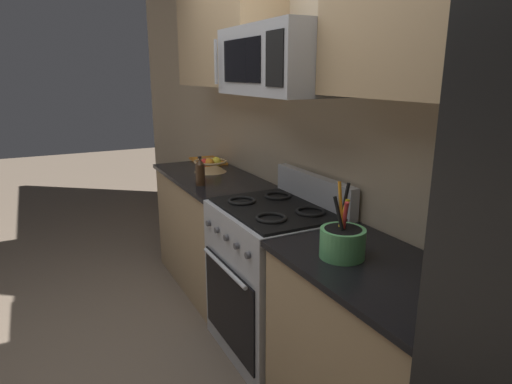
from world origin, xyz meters
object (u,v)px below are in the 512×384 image
Objects in this scene: utensil_crock at (342,241)px; prep_bowl at (342,231)px; microwave at (281,61)px; bottle_soy at (200,172)px; cutting_board at (208,161)px; range_oven at (274,279)px; fruit_basket at (210,165)px.

prep_bowl is (-0.21, 0.16, -0.05)m from utensil_crock.
microwave is 1.06m from bottle_soy.
microwave reaches higher than prep_bowl.
prep_bowl is at bearing -2.28° from cutting_board.
range_oven is 1.22m from fruit_basket.
microwave is 0.95m from prep_bowl.
cutting_board is (-1.51, 0.17, 0.44)m from range_oven.
bottle_soy is at bearing -175.78° from utensil_crock.
microwave is 3.01× the size of fruit_basket.
prep_bowl is at bearing 9.59° from range_oven.
bottle_soy is (-0.74, -0.18, 0.53)m from range_oven.
prep_bowl is at bearing 141.70° from utensil_crock.
prep_bowl is (1.25, 0.27, -0.07)m from bottle_soy.
range_oven is at bearing -6.30° from cutting_board.
cutting_board is (-2.23, 0.24, -0.06)m from utensil_crock.
microwave is at bearing 15.85° from bottle_soy.
microwave is 1.73m from cutting_board.
range_oven is 4.12× the size of fruit_basket.
utensil_crock is 1.46m from bottle_soy.
bottle_soy is 1.74× the size of prep_bowl.
fruit_basket is (-1.12, 0.01, -0.77)m from microwave.
fruit_basket is 1.63m from prep_bowl.
microwave is at bearing 90.00° from range_oven.
range_oven is at bearing 173.88° from utensil_crock.
fruit_basket is 0.66× the size of cutting_board.
range_oven is 0.93m from bottle_soy.
bottle_soy is (-0.74, -0.21, -0.73)m from microwave.
range_oven is 1.37× the size of microwave.
fruit_basket is 0.42m from cutting_board.
bottle_soy is (0.77, -0.35, 0.09)m from cutting_board.
utensil_crock is at bearing -3.61° from fruit_basket.
range_oven is 3.30× the size of utensil_crock.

